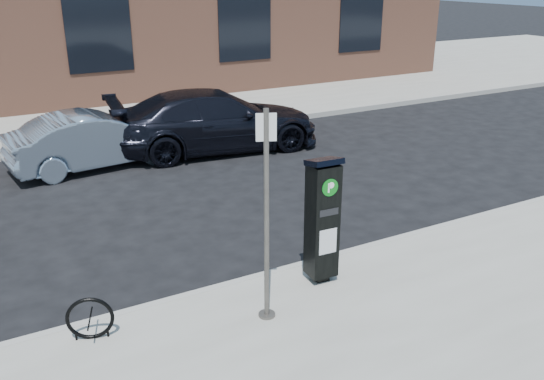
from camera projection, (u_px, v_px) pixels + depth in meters
ground at (303, 271)px, 8.70m from camera, size 120.00×120.00×0.00m
sidewalk_far at (92, 97)px, 20.11m from camera, size 60.00×12.00×0.15m
curb_near at (304, 267)px, 8.65m from camera, size 60.00×0.12×0.16m
curb_far at (144, 138)px, 15.22m from camera, size 60.00×0.12×0.16m
parking_kiosk at (322, 219)px, 7.83m from camera, size 0.44×0.39×1.83m
sign_pole at (267, 220)px, 6.83m from camera, size 0.23×0.21×2.68m
bike_rack at (90, 319)px, 6.77m from camera, size 0.54×0.22×0.56m
car_silver at (96, 140)px, 13.09m from camera, size 4.00×1.79×1.28m
car_dark at (215, 120)px, 14.28m from camera, size 5.41×2.72×1.51m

